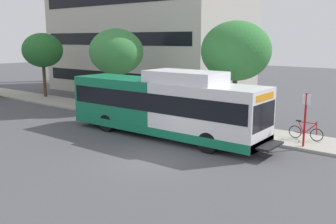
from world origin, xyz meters
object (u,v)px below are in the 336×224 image
object	(u,v)px
street_tree_mid_block	(116,52)
street_tree_far_block	(43,50)
bicycle_parked	(306,132)
transit_bus	(164,106)
bus_stop_sign_pole	(305,116)
street_tree_near_stop	(236,51)

from	to	relation	value
street_tree_mid_block	street_tree_far_block	bearing A→B (deg)	90.26
street_tree_mid_block	bicycle_parked	bearing A→B (deg)	-92.44
bicycle_parked	transit_bus	bearing A→B (deg)	118.54
bus_stop_sign_pole	street_tree_mid_block	bearing A→B (deg)	82.41
bicycle_parked	street_tree_far_block	bearing A→B (deg)	88.61
transit_bus	street_tree_near_stop	bearing A→B (deg)	-23.61
bicycle_parked	street_tree_near_stop	distance (m)	6.15
transit_bus	bus_stop_sign_pole	xyz separation A→B (m)	(2.21, -6.84, -0.05)
street_tree_mid_block	street_tree_near_stop	bearing A→B (deg)	-88.61
bus_stop_sign_pole	bicycle_parked	world-z (taller)	bus_stop_sign_pole
bicycle_parked	street_tree_mid_block	bearing A→B (deg)	87.56
street_tree_near_stop	street_tree_far_block	distance (m)	18.83
transit_bus	bicycle_parked	size ratio (longest dim) A/B	6.96
transit_bus	street_tree_far_block	xyz separation A→B (m)	(4.11, 16.91, 2.55)
street_tree_far_block	bicycle_parked	bearing A→B (deg)	-91.39
bicycle_parked	street_tree_near_stop	xyz separation A→B (m)	(0.84, 4.60, 3.99)
bicycle_parked	street_tree_mid_block	size ratio (longest dim) A/B	0.30
street_tree_near_stop	transit_bus	bearing A→B (deg)	156.39
bicycle_parked	street_tree_far_block	xyz separation A→B (m)	(0.57, 23.43, 3.70)
transit_bus	bus_stop_sign_pole	size ratio (longest dim) A/B	4.71
street_tree_near_stop	bicycle_parked	bearing A→B (deg)	-100.40
transit_bus	bus_stop_sign_pole	distance (m)	7.19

